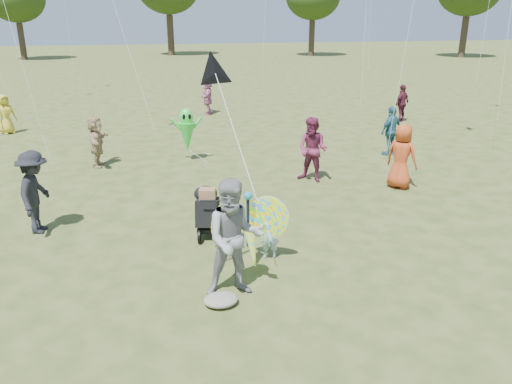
{
  "coord_description": "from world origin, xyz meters",
  "views": [
    {
      "loc": [
        -2.44,
        -7.93,
        4.54
      ],
      "look_at": [
        -0.2,
        1.5,
        1.1
      ],
      "focal_mm": 35.0,
      "sensor_mm": 36.0,
      "label": 1
    }
  ],
  "objects_px": {
    "adult_man": "(235,239)",
    "crowd_d": "(97,141)",
    "crowd_j": "(207,96)",
    "crowd_b": "(35,192)",
    "alien_kite": "(187,132)",
    "butterfly_kite": "(250,229)",
    "child_girl": "(269,234)",
    "crowd_h": "(402,103)",
    "jogging_stroller": "(207,208)",
    "crowd_e": "(313,150)",
    "crowd_a": "(401,156)",
    "crowd_g": "(5,114)",
    "crowd_c": "(391,131)"
  },
  "relations": [
    {
      "from": "crowd_d",
      "to": "jogging_stroller",
      "type": "distance_m",
      "value": 6.6
    },
    {
      "from": "adult_man",
      "to": "crowd_a",
      "type": "bearing_deg",
      "value": 41.87
    },
    {
      "from": "crowd_b",
      "to": "alien_kite",
      "type": "xyz_separation_m",
      "value": [
        3.8,
        4.98,
        0.05
      ]
    },
    {
      "from": "jogging_stroller",
      "to": "alien_kite",
      "type": "xyz_separation_m",
      "value": [
        0.19,
        6.01,
        0.36
      ]
    },
    {
      "from": "crowd_h",
      "to": "butterfly_kite",
      "type": "height_order",
      "value": "crowd_h"
    },
    {
      "from": "crowd_h",
      "to": "jogging_stroller",
      "type": "xyz_separation_m",
      "value": [
        -10.24,
        -10.27,
        -0.22
      ]
    },
    {
      "from": "crowd_j",
      "to": "alien_kite",
      "type": "xyz_separation_m",
      "value": [
        -1.83,
        -8.18,
        0.12
      ]
    },
    {
      "from": "crowd_a",
      "to": "crowd_d",
      "type": "xyz_separation_m",
      "value": [
        -8.28,
        4.11,
        -0.09
      ]
    },
    {
      "from": "crowd_g",
      "to": "crowd_c",
      "type": "bearing_deg",
      "value": -62.5
    },
    {
      "from": "crowd_h",
      "to": "crowd_b",
      "type": "bearing_deg",
      "value": 3.37
    },
    {
      "from": "crowd_j",
      "to": "crowd_g",
      "type": "bearing_deg",
      "value": -64.31
    },
    {
      "from": "crowd_j",
      "to": "crowd_d",
      "type": "bearing_deg",
      "value": -20.24
    },
    {
      "from": "butterfly_kite",
      "to": "alien_kite",
      "type": "height_order",
      "value": "alien_kite"
    },
    {
      "from": "crowd_b",
      "to": "alien_kite",
      "type": "distance_m",
      "value": 6.27
    },
    {
      "from": "crowd_b",
      "to": "crowd_h",
      "type": "height_order",
      "value": "crowd_b"
    },
    {
      "from": "child_girl",
      "to": "butterfly_kite",
      "type": "relative_size",
      "value": 0.58
    },
    {
      "from": "crowd_g",
      "to": "adult_man",
      "type": "bearing_deg",
      "value": -101.75
    },
    {
      "from": "crowd_b",
      "to": "crowd_j",
      "type": "relative_size",
      "value": 1.08
    },
    {
      "from": "adult_man",
      "to": "crowd_c",
      "type": "xyz_separation_m",
      "value": [
        6.92,
        7.7,
        -0.19
      ]
    },
    {
      "from": "child_girl",
      "to": "alien_kite",
      "type": "xyz_separation_m",
      "value": [
        -0.83,
        7.4,
        0.46
      ]
    },
    {
      "from": "crowd_h",
      "to": "alien_kite",
      "type": "height_order",
      "value": "alien_kite"
    },
    {
      "from": "child_girl",
      "to": "butterfly_kite",
      "type": "bearing_deg",
      "value": 15.98
    },
    {
      "from": "adult_man",
      "to": "jogging_stroller",
      "type": "relative_size",
      "value": 1.87
    },
    {
      "from": "crowd_e",
      "to": "jogging_stroller",
      "type": "height_order",
      "value": "crowd_e"
    },
    {
      "from": "adult_man",
      "to": "crowd_g",
      "type": "xyz_separation_m",
      "value": [
        -6.61,
        14.27,
        -0.25
      ]
    },
    {
      "from": "crowd_e",
      "to": "crowd_j",
      "type": "height_order",
      "value": "crowd_e"
    },
    {
      "from": "crowd_g",
      "to": "crowd_b",
      "type": "bearing_deg",
      "value": -111.44
    },
    {
      "from": "butterfly_kite",
      "to": "child_girl",
      "type": "bearing_deg",
      "value": 11.71
    },
    {
      "from": "crowd_h",
      "to": "child_girl",
      "type": "bearing_deg",
      "value": 21.31
    },
    {
      "from": "crowd_e",
      "to": "crowd_a",
      "type": "bearing_deg",
      "value": 16.97
    },
    {
      "from": "crowd_j",
      "to": "alien_kite",
      "type": "distance_m",
      "value": 8.38
    },
    {
      "from": "child_girl",
      "to": "butterfly_kite",
      "type": "height_order",
      "value": "butterfly_kite"
    },
    {
      "from": "crowd_g",
      "to": "butterfly_kite",
      "type": "relative_size",
      "value": 0.91
    },
    {
      "from": "adult_man",
      "to": "alien_kite",
      "type": "height_order",
      "value": "adult_man"
    },
    {
      "from": "crowd_a",
      "to": "crowd_g",
      "type": "xyz_separation_m",
      "value": [
        -12.14,
        9.79,
        -0.1
      ]
    },
    {
      "from": "crowd_j",
      "to": "adult_man",
      "type": "bearing_deg",
      "value": 3.04
    },
    {
      "from": "adult_man",
      "to": "crowd_d",
      "type": "bearing_deg",
      "value": 110.61
    },
    {
      "from": "crowd_a",
      "to": "crowd_h",
      "type": "relative_size",
      "value": 1.08
    },
    {
      "from": "crowd_g",
      "to": "jogging_stroller",
      "type": "xyz_separation_m",
      "value": [
        6.5,
        -11.72,
        -0.18
      ]
    },
    {
      "from": "child_girl",
      "to": "crowd_g",
      "type": "xyz_separation_m",
      "value": [
        -7.52,
        13.12,
        0.28
      ]
    },
    {
      "from": "adult_man",
      "to": "crowd_c",
      "type": "height_order",
      "value": "adult_man"
    },
    {
      "from": "adult_man",
      "to": "butterfly_kite",
      "type": "xyz_separation_m",
      "value": [
        0.49,
        1.07,
        -0.33
      ]
    },
    {
      "from": "adult_man",
      "to": "crowd_b",
      "type": "distance_m",
      "value": 5.15
    },
    {
      "from": "crowd_a",
      "to": "jogging_stroller",
      "type": "bearing_deg",
      "value": 71.86
    },
    {
      "from": "crowd_h",
      "to": "crowd_j",
      "type": "bearing_deg",
      "value": -55.89
    },
    {
      "from": "crowd_a",
      "to": "adult_man",
      "type": "bearing_deg",
      "value": 91.97
    },
    {
      "from": "crowd_c",
      "to": "crowd_d",
      "type": "xyz_separation_m",
      "value": [
        -9.67,
        0.89,
        -0.04
      ]
    },
    {
      "from": "child_girl",
      "to": "crowd_b",
      "type": "relative_size",
      "value": 0.55
    },
    {
      "from": "adult_man",
      "to": "crowd_d",
      "type": "xyz_separation_m",
      "value": [
        -2.75,
        8.59,
        -0.23
      ]
    },
    {
      "from": "crowd_a",
      "to": "crowd_d",
      "type": "distance_m",
      "value": 9.25
    }
  ]
}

